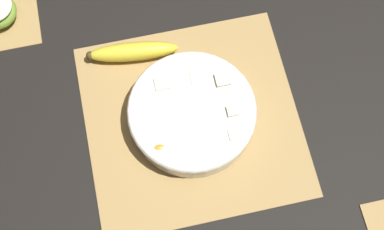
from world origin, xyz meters
The scene contains 5 objects.
ground_plane centered at (0.00, 0.00, 0.00)m, with size 6.00×6.00×0.00m, color black.
bamboo_mat_center centered at (0.00, 0.00, 0.00)m, with size 0.41×0.40×0.01m.
coaster_mat_far_left centered at (-0.34, 0.30, 0.00)m, with size 0.15×0.15×0.01m.
fruit_salad_bowl centered at (0.00, 0.00, 0.04)m, with size 0.24×0.24×0.06m.
whole_banana centered at (-0.09, 0.16, 0.03)m, with size 0.19×0.06×0.04m.
Camera 1 is at (-0.07, -0.34, 0.98)m, focal length 50.00 mm.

